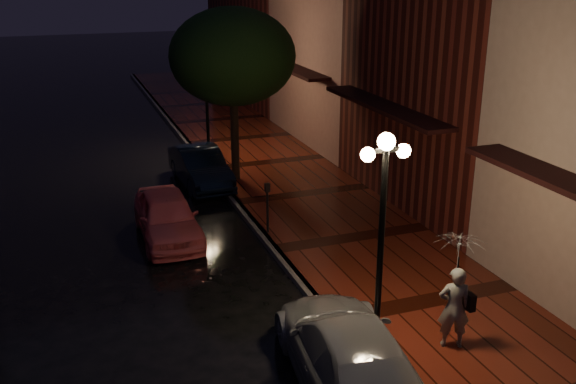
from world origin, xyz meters
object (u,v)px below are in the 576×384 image
object	(u,v)px
pink_car	(167,216)
silver_car	(349,354)
streetlamp_far	(206,94)
street_tree	(233,60)
navy_car	(200,167)
woman_with_umbrella	(458,274)
streetlamp_near	(382,232)
parking_meter	(267,203)

from	to	relation	value
pink_car	silver_car	xyz separation A→B (m)	(1.87, -7.74, 0.03)
streetlamp_far	silver_car	xyz separation A→B (m)	(-0.95, -14.76, -1.91)
streetlamp_far	street_tree	world-z (taller)	street_tree
silver_car	navy_car	bearing A→B (deg)	-82.98
silver_car	woman_with_umbrella	xyz separation A→B (m)	(2.37, 0.33, 1.02)
streetlamp_near	street_tree	distance (m)	11.12
pink_car	silver_car	distance (m)	7.96
pink_car	streetlamp_near	bearing A→B (deg)	-67.37
streetlamp_near	woman_with_umbrella	world-z (taller)	streetlamp_near
streetlamp_near	pink_car	size ratio (longest dim) A/B	1.11
navy_car	woman_with_umbrella	distance (m)	11.90
woman_with_umbrella	parking_meter	xyz separation A→B (m)	(-1.62, 6.53, -0.68)
street_tree	streetlamp_far	bearing A→B (deg)	94.91
street_tree	woman_with_umbrella	size ratio (longest dim) A/B	2.46
parking_meter	navy_car	bearing A→B (deg)	87.09
navy_car	woman_with_umbrella	world-z (taller)	woman_with_umbrella
streetlamp_far	parking_meter	distance (m)	8.06
woman_with_umbrella	streetlamp_far	bearing A→B (deg)	-62.68
street_tree	parking_meter	size ratio (longest dim) A/B	4.01
streetlamp_near	navy_car	xyz separation A→B (m)	(-0.95, 11.18, -1.95)
streetlamp_near	pink_car	bearing A→B (deg)	111.98
streetlamp_far	street_tree	size ratio (longest dim) A/B	0.74
street_tree	navy_car	bearing A→B (deg)	170.93
woman_with_umbrella	parking_meter	size ratio (longest dim) A/B	1.63
street_tree	silver_car	size ratio (longest dim) A/B	1.21
street_tree	woman_with_umbrella	xyz separation A→B (m)	(1.16, -11.42, -2.54)
street_tree	woman_with_umbrella	world-z (taller)	street_tree
streetlamp_near	parking_meter	size ratio (longest dim) A/B	2.98
parking_meter	streetlamp_near	bearing A→B (deg)	-99.43
woman_with_umbrella	parking_meter	bearing A→B (deg)	-54.37
navy_car	pink_car	bearing A→B (deg)	-116.80
navy_car	woman_with_umbrella	xyz separation A→B (m)	(2.37, -11.62, 1.06)
silver_car	woman_with_umbrella	size ratio (longest dim) A/B	2.03
parking_meter	woman_with_umbrella	bearing A→B (deg)	-87.36
streetlamp_near	street_tree	size ratio (longest dim) A/B	0.74
silver_car	woman_with_umbrella	distance (m)	2.60
woman_with_umbrella	street_tree	bearing A→B (deg)	-62.49
streetlamp_far	woman_with_umbrella	world-z (taller)	streetlamp_far
woman_with_umbrella	navy_car	bearing A→B (deg)	-56.77
street_tree	pink_car	bearing A→B (deg)	-127.46
pink_car	navy_car	xyz separation A→B (m)	(1.87, 4.21, -0.01)
streetlamp_near	streetlamp_far	size ratio (longest dim) A/B	1.00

